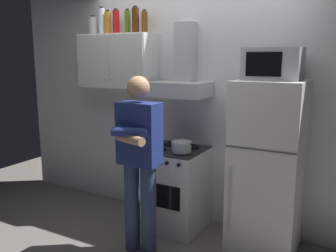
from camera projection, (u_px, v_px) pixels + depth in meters
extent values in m
plane|color=slate|center=(168.00, 237.00, 3.65)|extent=(7.00, 7.00, 0.00)
cube|color=white|center=(195.00, 99.00, 3.91)|extent=(4.80, 0.10, 2.70)
cube|color=silver|center=(118.00, 61.00, 4.05)|extent=(0.90, 0.34, 0.60)
cube|color=silver|center=(93.00, 61.00, 4.01)|extent=(0.43, 0.01, 0.58)
cube|color=silver|center=(126.00, 62.00, 3.79)|extent=(0.43, 0.01, 0.58)
sphere|color=#B2B2B7|center=(106.00, 78.00, 3.94)|extent=(0.02, 0.02, 0.02)
sphere|color=#B2B2B7|center=(111.00, 78.00, 3.90)|extent=(0.02, 0.02, 0.02)
cube|color=white|center=(175.00, 189.00, 3.81)|extent=(0.60, 0.60, 0.85)
cube|color=black|center=(175.00, 149.00, 3.73)|extent=(0.59, 0.59, 0.01)
cube|color=black|center=(161.00, 196.00, 3.54)|extent=(0.42, 0.01, 0.24)
cylinder|color=black|center=(159.00, 149.00, 3.68)|extent=(0.16, 0.16, 0.01)
cylinder|color=black|center=(181.00, 152.00, 3.56)|extent=(0.16, 0.16, 0.01)
cylinder|color=black|center=(170.00, 144.00, 3.89)|extent=(0.16, 0.16, 0.01)
cylinder|color=black|center=(192.00, 147.00, 3.77)|extent=(0.16, 0.16, 0.01)
cylinder|color=black|center=(143.00, 159.00, 3.57)|extent=(0.04, 0.02, 0.04)
cylinder|color=black|center=(154.00, 161.00, 3.50)|extent=(0.04, 0.02, 0.04)
cylinder|color=black|center=(167.00, 163.00, 3.44)|extent=(0.04, 0.02, 0.04)
cylinder|color=black|center=(179.00, 165.00, 3.38)|extent=(0.04, 0.02, 0.04)
cube|color=#B7BABF|center=(179.00, 89.00, 3.68)|extent=(0.60, 0.44, 0.15)
cube|color=#B7BABF|center=(186.00, 52.00, 3.73)|extent=(0.20, 0.16, 0.60)
cube|color=white|center=(267.00, 168.00, 3.29)|extent=(0.60, 0.60, 1.60)
cube|color=#4C4C4C|center=(260.00, 150.00, 2.98)|extent=(0.59, 0.01, 0.01)
cylinder|color=silver|center=(229.00, 199.00, 3.18)|extent=(0.02, 0.02, 0.60)
cube|color=#B7BABF|center=(273.00, 64.00, 3.13)|extent=(0.48, 0.36, 0.28)
cube|color=black|center=(263.00, 64.00, 2.99)|extent=(0.30, 0.01, 0.20)
cylinder|color=navy|center=(132.00, 206.00, 3.36)|extent=(0.14, 0.14, 0.85)
cylinder|color=navy|center=(149.00, 210.00, 3.27)|extent=(0.14, 0.14, 0.85)
cube|color=navy|center=(139.00, 134.00, 3.18)|extent=(0.38, 0.20, 0.56)
cylinder|color=navy|center=(130.00, 132.00, 3.06)|extent=(0.33, 0.17, 0.08)
cylinder|color=tan|center=(130.00, 139.00, 3.07)|extent=(0.33, 0.17, 0.08)
sphere|color=tan|center=(138.00, 87.00, 3.11)|extent=(0.20, 0.20, 0.20)
cylinder|color=#B7BABF|center=(181.00, 147.00, 3.55)|extent=(0.20, 0.20, 0.11)
cylinder|color=black|center=(170.00, 141.00, 3.60)|extent=(0.05, 0.01, 0.01)
cylinder|color=black|center=(193.00, 144.00, 3.48)|extent=(0.05, 0.01, 0.01)
cylinder|color=#47230F|center=(136.00, 21.00, 3.83)|extent=(0.08, 0.08, 0.26)
cylinder|color=black|center=(135.00, 7.00, 3.81)|extent=(0.04, 0.04, 0.02)
cylinder|color=#4C6B19|center=(128.00, 22.00, 3.92)|extent=(0.06, 0.06, 0.24)
cylinder|color=black|center=(127.00, 10.00, 3.89)|extent=(0.04, 0.04, 0.02)
cylinder|color=silver|center=(102.00, 22.00, 4.06)|extent=(0.07, 0.07, 0.29)
cylinder|color=black|center=(101.00, 8.00, 4.04)|extent=(0.04, 0.04, 0.02)
cylinder|color=#B7721E|center=(108.00, 23.00, 4.03)|extent=(0.07, 0.07, 0.25)
cylinder|color=black|center=(107.00, 11.00, 4.01)|extent=(0.04, 0.04, 0.02)
cylinder|color=brown|center=(145.00, 22.00, 3.82)|extent=(0.07, 0.07, 0.22)
cylinder|color=black|center=(144.00, 10.00, 3.80)|extent=(0.04, 0.04, 0.02)
cylinder|color=#B2B5BA|center=(93.00, 26.00, 4.11)|extent=(0.10, 0.10, 0.20)
cylinder|color=black|center=(93.00, 16.00, 4.09)|extent=(0.05, 0.05, 0.02)
cylinder|color=red|center=(116.00, 22.00, 4.02)|extent=(0.08, 0.08, 0.26)
cylinder|color=black|center=(116.00, 9.00, 3.99)|extent=(0.04, 0.04, 0.02)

